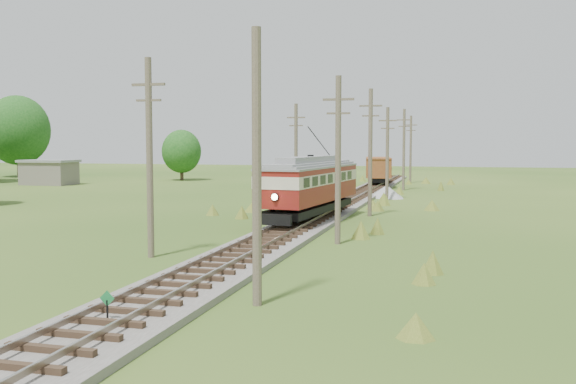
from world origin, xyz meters
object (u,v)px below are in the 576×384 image
(switch_marker, at_px, (107,306))
(gondola, at_px, (378,169))
(gravel_pile, at_px, (388,192))
(streetcar, at_px, (310,182))

(switch_marker, relative_size, gondola, 0.12)
(switch_marker, distance_m, gravel_pile, 45.14)
(gravel_pile, bearing_deg, gondola, 100.17)
(gondola, distance_m, gravel_pile, 15.91)
(switch_marker, relative_size, gravel_pile, 0.31)
(streetcar, xyz_separation_m, gondola, (0.00, 36.03, -0.51))
(streetcar, bearing_deg, gondola, 95.95)
(gondola, bearing_deg, switch_marker, -98.32)
(switch_marker, height_order, streetcar, streetcar)
(streetcar, height_order, gondola, streetcar)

